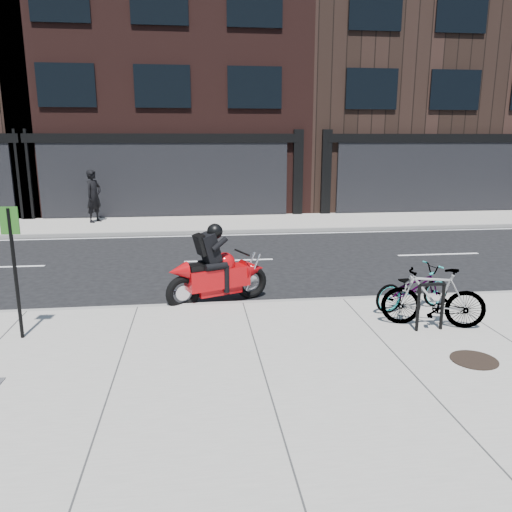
{
  "coord_description": "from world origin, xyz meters",
  "views": [
    {
      "loc": [
        -0.86,
        -11.14,
        3.23
      ],
      "look_at": [
        0.34,
        -1.34,
        0.9
      ],
      "focal_mm": 35.0,
      "sensor_mm": 36.0,
      "label": 1
    }
  ],
  "objects": [
    {
      "name": "building_center",
      "position": [
        -2.0,
        14.5,
        7.25
      ],
      "size": [
        12.0,
        10.0,
        14.5
      ],
      "primitive_type": "cube",
      "color": "black",
      "rests_on": "ground"
    },
    {
      "name": "bicycle_rear",
      "position": [
        3.05,
        -3.6,
        0.64
      ],
      "size": [
        1.76,
        0.99,
        1.02
      ],
      "primitive_type": "imported",
      "rotation": [
        0.0,
        0.0,
        4.39
      ],
      "color": "gray",
      "rests_on": "sidewalk_near"
    },
    {
      "name": "motorcycle",
      "position": [
        -0.37,
        -1.56,
        0.67
      ],
      "size": [
        2.09,
        1.09,
        1.64
      ],
      "rotation": [
        0.0,
        0.0,
        0.39
      ],
      "color": "black",
      "rests_on": "ground"
    },
    {
      "name": "pedestrian",
      "position": [
        -4.66,
        8.29,
        1.12
      ],
      "size": [
        0.77,
        0.86,
        1.97
      ],
      "primitive_type": "imported",
      "rotation": [
        0.0,
        0.0,
        1.04
      ],
      "color": "black",
      "rests_on": "sidewalk_far"
    },
    {
      "name": "sidewalk_near",
      "position": [
        0.0,
        -5.0,
        0.07
      ],
      "size": [
        60.0,
        6.0,
        0.13
      ],
      "primitive_type": "cube",
      "color": "gray",
      "rests_on": "ground"
    },
    {
      "name": "sign_post",
      "position": [
        -3.66,
        -3.28,
        1.39
      ],
      "size": [
        0.28,
        0.06,
        2.1
      ],
      "rotation": [
        0.0,
        0.0,
        -0.07
      ],
      "color": "black",
      "rests_on": "sidewalk_near"
    },
    {
      "name": "bicycle_front",
      "position": [
        3.08,
        -2.73,
        0.55
      ],
      "size": [
        1.68,
        0.93,
        0.84
      ],
      "primitive_type": "imported",
      "rotation": [
        0.0,
        0.0,
        1.82
      ],
      "color": "gray",
      "rests_on": "sidewalk_near"
    },
    {
      "name": "ground",
      "position": [
        0.0,
        0.0,
        0.0
      ],
      "size": [
        120.0,
        120.0,
        0.0
      ],
      "primitive_type": "plane",
      "color": "black",
      "rests_on": "ground"
    },
    {
      "name": "building_mideast",
      "position": [
        10.0,
        14.5,
        6.25
      ],
      "size": [
        12.0,
        10.0,
        12.5
      ],
      "primitive_type": "cube",
      "color": "black",
      "rests_on": "ground"
    },
    {
      "name": "sidewalk_far",
      "position": [
        0.0,
        7.75,
        0.07
      ],
      "size": [
        60.0,
        3.5,
        0.13
      ],
      "primitive_type": "cube",
      "color": "gray",
      "rests_on": "ground"
    },
    {
      "name": "bike_rack",
      "position": [
        2.93,
        -3.76,
        0.61
      ],
      "size": [
        0.49,
        0.08,
        0.81
      ],
      "rotation": [
        0.0,
        0.0,
        0.06
      ],
      "color": "black",
      "rests_on": "sidewalk_near"
    },
    {
      "name": "manhole_cover",
      "position": [
        3.05,
        -4.96,
        0.14
      ],
      "size": [
        0.67,
        0.67,
        0.02
      ],
      "primitive_type": "cylinder",
      "rotation": [
        0.0,
        0.0,
        0.02
      ],
      "color": "black",
      "rests_on": "sidewalk_near"
    }
  ]
}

